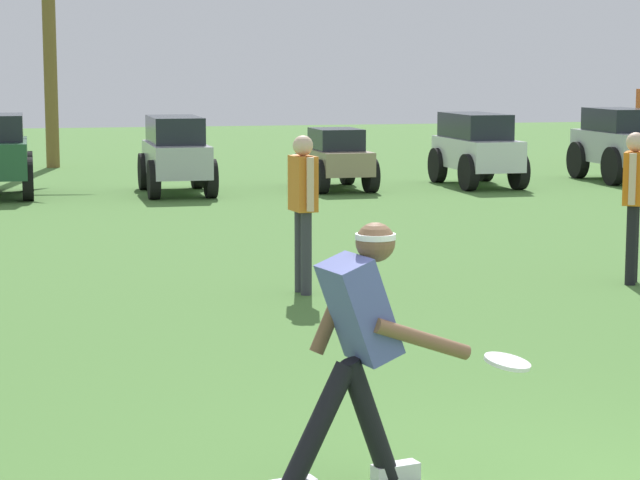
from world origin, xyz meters
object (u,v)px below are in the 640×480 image
object	(u,v)px
parked_car_slot_e	(476,147)
frisbee_in_flight	(507,362)
teammate_near_sideline	(303,199)
frisbee_thrower	(359,341)
teammate_midfield	(634,193)
parked_car_slot_d	(335,158)
parked_car_slot_c	(176,152)
parked_car_slot_f	(619,143)

from	to	relation	value
parked_car_slot_e	frisbee_in_flight	bearing A→B (deg)	-110.09
frisbee_in_flight	teammate_near_sideline	size ratio (longest dim) A/B	0.23
frisbee_in_flight	parked_car_slot_e	distance (m)	16.68
frisbee_thrower	teammate_midfield	world-z (taller)	teammate_midfield
teammate_midfield	parked_car_slot_d	bearing A→B (deg)	93.11
frisbee_in_flight	teammate_midfield	bearing A→B (deg)	56.60
frisbee_in_flight	frisbee_thrower	bearing A→B (deg)	178.03
parked_car_slot_e	frisbee_thrower	bearing A→B (deg)	-112.75
teammate_near_sideline	parked_car_slot_c	xyz separation A→B (m)	(-0.03, 9.91, -0.22)
frisbee_thrower	frisbee_in_flight	distance (m)	0.84
teammate_midfield	parked_car_slot_c	distance (m)	10.73
parked_car_slot_e	parked_car_slot_d	bearing A→B (deg)	-179.73
teammate_near_sideline	parked_car_slot_c	bearing A→B (deg)	90.18
teammate_midfield	parked_car_slot_e	bearing A→B (deg)	78.11
teammate_near_sideline	parked_car_slot_f	size ratio (longest dim) A/B	0.66
frisbee_in_flight	parked_car_slot_f	world-z (taller)	parked_car_slot_f
teammate_midfield	parked_car_slot_c	world-z (taller)	teammate_midfield
teammate_near_sideline	parked_car_slot_f	distance (m)	13.36
parked_car_slot_c	parked_car_slot_f	world-z (taller)	parked_car_slot_f
teammate_near_sideline	parked_car_slot_e	world-z (taller)	teammate_near_sideline
frisbee_in_flight	parked_car_slot_d	distance (m)	15.94
teammate_near_sideline	teammate_midfield	bearing A→B (deg)	-4.17
frisbee_thrower	parked_car_slot_c	world-z (taller)	frisbee_thrower
parked_car_slot_c	parked_car_slot_e	world-z (taller)	same
parked_car_slot_d	teammate_near_sideline	bearing A→B (deg)	-105.99
frisbee_in_flight	teammate_near_sideline	distance (m)	5.68
frisbee_thrower	parked_car_slot_d	xyz separation A→B (m)	(3.84, 15.63, -0.24)
parked_car_slot_c	teammate_near_sideline	bearing A→B (deg)	-89.82
parked_car_slot_f	frisbee_thrower	bearing A→B (deg)	-121.08
frisbee_in_flight	parked_car_slot_f	xyz separation A→B (m)	(8.74, 15.90, 0.09)
frisbee_thrower	parked_car_slot_d	size ratio (longest dim) A/B	0.64
teammate_near_sideline	teammate_midfield	xyz separation A→B (m)	(3.42, -0.25, 0.00)
parked_car_slot_d	parked_car_slot_e	bearing A→B (deg)	0.27
frisbee_thrower	parked_car_slot_e	world-z (taller)	frisbee_thrower
parked_car_slot_c	parked_car_slot_d	bearing A→B (deg)	1.59
parked_car_slot_c	parked_car_slot_e	distance (m)	5.61
parked_car_slot_d	parked_car_slot_e	size ratio (longest dim) A/B	0.92
teammate_near_sideline	teammate_midfield	size ratio (longest dim) A/B	1.00
teammate_near_sideline	parked_car_slot_e	xyz separation A→B (m)	(5.58, 10.00, -0.22)
teammate_midfield	parked_car_slot_f	world-z (taller)	teammate_midfield
frisbee_thrower	parked_car_slot_c	bearing A→B (deg)	86.50
frisbee_in_flight	parked_car_slot_e	xyz separation A→B (m)	(5.73, 15.67, 0.07)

